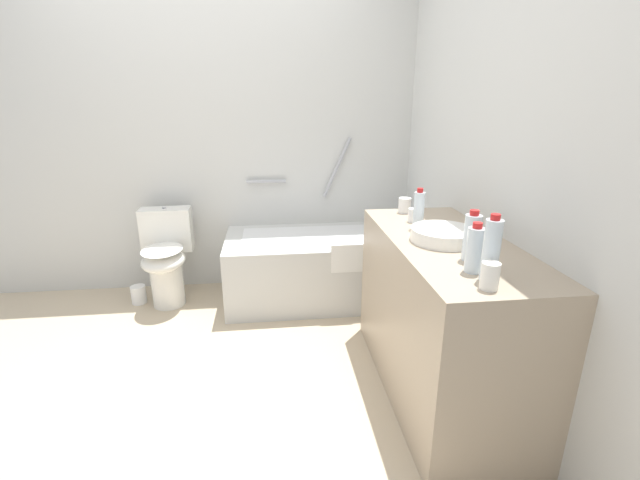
% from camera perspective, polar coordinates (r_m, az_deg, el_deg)
% --- Properties ---
extents(ground_plane, '(4.18, 4.18, 0.00)m').
position_cam_1_polar(ground_plane, '(2.63, -16.17, -17.35)').
color(ground_plane, '#C1AD8E').
extents(wall_back_tiled, '(3.58, 0.10, 2.47)m').
position_cam_1_polar(wall_back_tiled, '(3.52, -14.52, 13.48)').
color(wall_back_tiled, silver).
rests_on(wall_back_tiled, ground_plane).
extents(wall_right_mirror, '(0.10, 3.06, 2.47)m').
position_cam_1_polar(wall_right_mirror, '(2.43, 22.99, 10.66)').
color(wall_right_mirror, silver).
rests_on(wall_right_mirror, ground_plane).
extents(bathtub, '(1.42, 0.73, 1.21)m').
position_cam_1_polar(bathtub, '(3.33, -0.01, -3.29)').
color(bathtub, silver).
rests_on(bathtub, ground_plane).
extents(toilet, '(0.38, 0.53, 0.72)m').
position_cam_1_polar(toilet, '(3.42, -19.78, -2.09)').
color(toilet, white).
rests_on(toilet, ground_plane).
extents(vanity_counter, '(0.56, 1.29, 0.84)m').
position_cam_1_polar(vanity_counter, '(2.34, 15.85, -9.88)').
color(vanity_counter, tan).
rests_on(vanity_counter, ground_plane).
extents(sink_basin, '(0.31, 0.31, 0.06)m').
position_cam_1_polar(sink_basin, '(2.15, 16.09, 0.65)').
color(sink_basin, white).
rests_on(sink_basin, vanity_counter).
extents(sink_faucet, '(0.10, 0.15, 0.06)m').
position_cam_1_polar(sink_faucet, '(2.23, 20.56, 0.69)').
color(sink_faucet, '#BCBCC1').
rests_on(sink_faucet, vanity_counter).
extents(water_bottle_0, '(0.07, 0.07, 0.20)m').
position_cam_1_polar(water_bottle_0, '(1.79, 19.85, -1.17)').
color(water_bottle_0, silver).
rests_on(water_bottle_0, vanity_counter).
extents(water_bottle_1, '(0.07, 0.07, 0.22)m').
position_cam_1_polar(water_bottle_1, '(1.92, 19.49, 0.37)').
color(water_bottle_1, silver).
rests_on(water_bottle_1, vanity_counter).
extents(water_bottle_2, '(0.06, 0.06, 0.26)m').
position_cam_1_polar(water_bottle_2, '(1.72, 21.77, -1.22)').
color(water_bottle_2, silver).
rests_on(water_bottle_2, vanity_counter).
extents(water_bottle_3, '(0.06, 0.06, 0.22)m').
position_cam_1_polar(water_bottle_3, '(2.31, 12.94, 3.91)').
color(water_bottle_3, silver).
rests_on(water_bottle_3, vanity_counter).
extents(drinking_glass_0, '(0.07, 0.07, 0.10)m').
position_cam_1_polar(drinking_glass_0, '(1.67, 21.63, -4.47)').
color(drinking_glass_0, white).
rests_on(drinking_glass_0, vanity_counter).
extents(drinking_glass_1, '(0.07, 0.07, 0.09)m').
position_cam_1_polar(drinking_glass_1, '(2.64, 11.18, 4.53)').
color(drinking_glass_1, white).
rests_on(drinking_glass_1, vanity_counter).
extents(drinking_glass_2, '(0.06, 0.06, 0.08)m').
position_cam_1_polar(drinking_glass_2, '(2.45, 12.33, 3.23)').
color(drinking_glass_2, white).
rests_on(drinking_glass_2, vanity_counter).
extents(toilet_paper_roll, '(0.11, 0.11, 0.14)m').
position_cam_1_polar(toilet_paper_roll, '(3.59, -22.92, -6.68)').
color(toilet_paper_roll, white).
rests_on(toilet_paper_roll, ground_plane).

